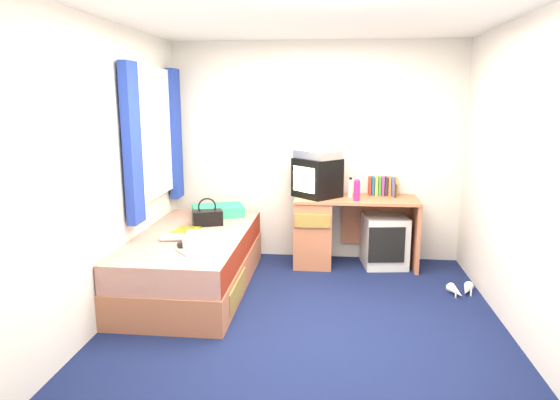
# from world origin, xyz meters

# --- Properties ---
(ground) EXTENTS (3.40, 3.40, 0.00)m
(ground) POSITION_xyz_m (0.00, 0.00, 0.00)
(ground) COLOR #0C1438
(ground) RESTS_ON ground
(room_shell) EXTENTS (3.40, 3.40, 3.40)m
(room_shell) POSITION_xyz_m (0.00, 0.00, 1.45)
(room_shell) COLOR white
(room_shell) RESTS_ON ground
(bed) EXTENTS (1.01, 2.00, 0.54)m
(bed) POSITION_xyz_m (-1.10, 0.58, 0.27)
(bed) COLOR #BA714D
(bed) RESTS_ON ground
(pillow) EXTENTS (0.62, 0.51, 0.12)m
(pillow) POSITION_xyz_m (-1.02, 1.30, 0.60)
(pillow) COLOR teal
(pillow) RESTS_ON bed
(desk) EXTENTS (1.30, 0.55, 0.75)m
(desk) POSITION_xyz_m (0.18, 1.44, 0.41)
(desk) COLOR #BA714D
(desk) RESTS_ON ground
(storage_cube) EXTENTS (0.50, 0.50, 0.56)m
(storage_cube) POSITION_xyz_m (0.77, 1.44, 0.28)
(storage_cube) COLOR silver
(storage_cube) RESTS_ON ground
(crt_tv) EXTENTS (0.57, 0.56, 0.41)m
(crt_tv) POSITION_xyz_m (0.03, 1.44, 0.96)
(crt_tv) COLOR black
(crt_tv) RESTS_ON desk
(vcr) EXTENTS (0.53, 0.53, 0.08)m
(vcr) POSITION_xyz_m (0.03, 1.44, 1.21)
(vcr) COLOR silver
(vcr) RESTS_ON crt_tv
(book_row) EXTENTS (0.31, 0.13, 0.20)m
(book_row) POSITION_xyz_m (0.74, 1.60, 0.85)
(book_row) COLOR maroon
(book_row) RESTS_ON desk
(picture_frame) EXTENTS (0.03, 0.12, 0.14)m
(picture_frame) POSITION_xyz_m (0.87, 1.53, 0.82)
(picture_frame) COLOR #321D10
(picture_frame) RESTS_ON desk
(pink_water_bottle) EXTENTS (0.07, 0.07, 0.20)m
(pink_water_bottle) POSITION_xyz_m (0.45, 1.27, 0.85)
(pink_water_bottle) COLOR #CF1D6B
(pink_water_bottle) RESTS_ON desk
(aerosol_can) EXTENTS (0.07, 0.07, 0.19)m
(aerosol_can) POSITION_xyz_m (0.39, 1.45, 0.85)
(aerosol_can) COLOR silver
(aerosol_can) RESTS_ON desk
(handbag) EXTENTS (0.34, 0.26, 0.28)m
(handbag) POSITION_xyz_m (-1.04, 0.91, 0.62)
(handbag) COLOR black
(handbag) RESTS_ON bed
(towel) EXTENTS (0.33, 0.29, 0.10)m
(towel) POSITION_xyz_m (-0.90, 0.22, 0.59)
(towel) COLOR white
(towel) RESTS_ON bed
(magazine) EXTENTS (0.24, 0.30, 0.01)m
(magazine) POSITION_xyz_m (-1.19, 0.66, 0.55)
(magazine) COLOR #CBD317
(magazine) RESTS_ON bed
(water_bottle) EXTENTS (0.21, 0.10, 0.07)m
(water_bottle) POSITION_xyz_m (-1.21, 0.32, 0.58)
(water_bottle) COLOR silver
(water_bottle) RESTS_ON bed
(colour_swatch_fan) EXTENTS (0.19, 0.21, 0.01)m
(colour_swatch_fan) POSITION_xyz_m (-1.01, -0.01, 0.55)
(colour_swatch_fan) COLOR orange
(colour_swatch_fan) RESTS_ON bed
(remote_control) EXTENTS (0.11, 0.17, 0.02)m
(remote_control) POSITION_xyz_m (-1.08, 0.14, 0.55)
(remote_control) COLOR black
(remote_control) RESTS_ON bed
(window_assembly) EXTENTS (0.11, 1.42, 1.40)m
(window_assembly) POSITION_xyz_m (-1.55, 0.90, 1.42)
(window_assembly) COLOR silver
(window_assembly) RESTS_ON room_shell
(white_heels) EXTENTS (0.27, 0.30, 0.09)m
(white_heels) POSITION_xyz_m (1.41, 0.68, 0.04)
(white_heels) COLOR white
(white_heels) RESTS_ON ground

